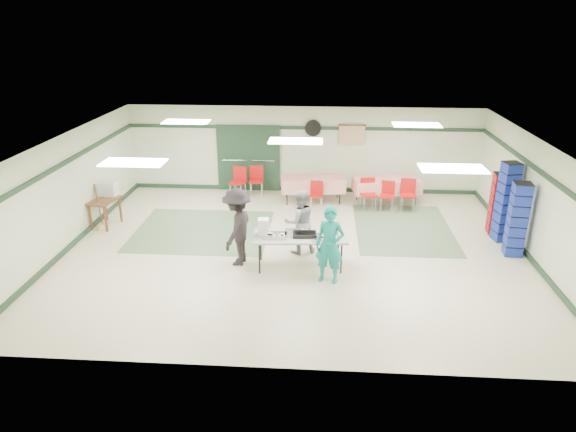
# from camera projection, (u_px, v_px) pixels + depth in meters

# --- Properties ---
(floor) EXTENTS (11.00, 11.00, 0.00)m
(floor) POSITION_uv_depth(u_px,v_px,m) (295.00, 249.00, 12.45)
(floor) COLOR beige
(floor) RESTS_ON ground
(ceiling) EXTENTS (11.00, 11.00, 0.00)m
(ceiling) POSITION_uv_depth(u_px,v_px,m) (296.00, 140.00, 11.46)
(ceiling) COLOR silver
(ceiling) RESTS_ON wall_back
(wall_back) EXTENTS (11.00, 0.00, 11.00)m
(wall_back) POSITION_uv_depth(u_px,v_px,m) (303.00, 150.00, 16.13)
(wall_back) COLOR silver
(wall_back) RESTS_ON floor
(wall_front) EXTENTS (11.00, 0.00, 11.00)m
(wall_front) POSITION_uv_depth(u_px,v_px,m) (279.00, 295.00, 7.78)
(wall_front) COLOR silver
(wall_front) RESTS_ON floor
(wall_left) EXTENTS (0.00, 9.00, 9.00)m
(wall_left) POSITION_uv_depth(u_px,v_px,m) (67.00, 192.00, 12.30)
(wall_left) COLOR silver
(wall_left) RESTS_ON floor
(wall_right) EXTENTS (0.00, 9.00, 9.00)m
(wall_right) POSITION_uv_depth(u_px,v_px,m) (538.00, 202.00, 11.61)
(wall_right) COLOR silver
(wall_right) RESTS_ON floor
(trim_back) EXTENTS (11.00, 0.06, 0.10)m
(trim_back) POSITION_uv_depth(u_px,v_px,m) (303.00, 128.00, 15.85)
(trim_back) COLOR #1C3423
(trim_back) RESTS_ON wall_back
(baseboard_back) EXTENTS (11.00, 0.06, 0.12)m
(baseboard_back) POSITION_uv_depth(u_px,v_px,m) (303.00, 189.00, 16.58)
(baseboard_back) COLOR #1C3423
(baseboard_back) RESTS_ON floor
(trim_left) EXTENTS (0.06, 9.00, 0.10)m
(trim_left) POSITION_uv_depth(u_px,v_px,m) (63.00, 164.00, 12.04)
(trim_left) COLOR #1C3423
(trim_left) RESTS_ON wall_back
(baseboard_left) EXTENTS (0.06, 9.00, 0.12)m
(baseboard_left) POSITION_uv_depth(u_px,v_px,m) (76.00, 241.00, 12.77)
(baseboard_left) COLOR #1C3423
(baseboard_left) RESTS_ON floor
(trim_right) EXTENTS (0.06, 9.00, 0.10)m
(trim_right) POSITION_uv_depth(u_px,v_px,m) (542.00, 173.00, 11.35)
(trim_right) COLOR #1C3423
(trim_right) RESTS_ON wall_back
(baseboard_right) EXTENTS (0.06, 9.00, 0.12)m
(baseboard_right) POSITION_uv_depth(u_px,v_px,m) (526.00, 254.00, 12.08)
(baseboard_right) COLOR #1C3423
(baseboard_right) RESTS_ON floor
(green_patch_a) EXTENTS (3.50, 3.00, 0.01)m
(green_patch_a) POSITION_uv_depth(u_px,v_px,m) (203.00, 230.00, 13.54)
(green_patch_a) COLOR #67815E
(green_patch_a) RESTS_ON floor
(green_patch_b) EXTENTS (2.50, 3.50, 0.01)m
(green_patch_b) POSITION_uv_depth(u_px,v_px,m) (403.00, 228.00, 13.66)
(green_patch_b) COLOR #67815E
(green_patch_b) RESTS_ON floor
(double_door_left) EXTENTS (0.90, 0.06, 2.10)m
(double_door_left) POSITION_uv_depth(u_px,v_px,m) (234.00, 158.00, 16.32)
(double_door_left) COLOR gray
(double_door_left) RESTS_ON floor
(double_door_right) EXTENTS (0.90, 0.06, 2.10)m
(double_door_right) POSITION_uv_depth(u_px,v_px,m) (264.00, 159.00, 16.26)
(double_door_right) COLOR gray
(double_door_right) RESTS_ON floor
(door_frame) EXTENTS (2.00, 0.03, 2.15)m
(door_frame) POSITION_uv_depth(u_px,v_px,m) (249.00, 159.00, 16.28)
(door_frame) COLOR #1C3423
(door_frame) RESTS_ON floor
(wall_fan) EXTENTS (0.50, 0.10, 0.50)m
(wall_fan) POSITION_uv_depth(u_px,v_px,m) (313.00, 128.00, 15.80)
(wall_fan) COLOR black
(wall_fan) RESTS_ON wall_back
(scroll_banner) EXTENTS (0.80, 0.02, 0.60)m
(scroll_banner) POSITION_uv_depth(u_px,v_px,m) (352.00, 135.00, 15.80)
(scroll_banner) COLOR #D9B987
(scroll_banner) RESTS_ON wall_back
(serving_table) EXTENTS (2.12, 0.99, 0.76)m
(serving_table) POSITION_uv_depth(u_px,v_px,m) (300.00, 237.00, 11.35)
(serving_table) COLOR #A4A49F
(serving_table) RESTS_ON floor
(sheet_tray_right) EXTENTS (0.61, 0.48, 0.02)m
(sheet_tray_right) POSITION_uv_depth(u_px,v_px,m) (325.00, 237.00, 11.21)
(sheet_tray_right) COLOR silver
(sheet_tray_right) RESTS_ON serving_table
(sheet_tray_mid) EXTENTS (0.61, 0.48, 0.02)m
(sheet_tray_mid) POSITION_uv_depth(u_px,v_px,m) (298.00, 233.00, 11.43)
(sheet_tray_mid) COLOR silver
(sheet_tray_mid) RESTS_ON serving_table
(sheet_tray_left) EXTENTS (0.56, 0.44, 0.02)m
(sheet_tray_left) POSITION_uv_depth(u_px,v_px,m) (275.00, 236.00, 11.29)
(sheet_tray_left) COLOR silver
(sheet_tray_left) RESTS_ON serving_table
(baking_pan) EXTENTS (0.54, 0.36, 0.08)m
(baking_pan) POSITION_uv_depth(u_px,v_px,m) (305.00, 234.00, 11.30)
(baking_pan) COLOR black
(baking_pan) RESTS_ON serving_table
(foam_box_stack) EXTENTS (0.25, 0.23, 0.38)m
(foam_box_stack) POSITION_uv_depth(u_px,v_px,m) (263.00, 227.00, 11.32)
(foam_box_stack) COLOR white
(foam_box_stack) RESTS_ON serving_table
(volunteer_teal) EXTENTS (0.69, 0.54, 1.68)m
(volunteer_teal) POSITION_uv_depth(u_px,v_px,m) (330.00, 245.00, 10.68)
(volunteer_teal) COLOR #138680
(volunteer_teal) RESTS_ON floor
(volunteer_grey) EXTENTS (0.92, 0.82, 1.57)m
(volunteer_grey) POSITION_uv_depth(u_px,v_px,m) (300.00, 222.00, 12.03)
(volunteer_grey) COLOR gray
(volunteer_grey) RESTS_ON floor
(volunteer_dark) EXTENTS (0.86, 1.25, 1.78)m
(volunteer_dark) POSITION_uv_depth(u_px,v_px,m) (237.00, 227.00, 11.45)
(volunteer_dark) COLOR black
(volunteer_dark) RESTS_ON floor
(dining_table_a) EXTENTS (2.05, 1.12, 0.77)m
(dining_table_a) POSITION_uv_depth(u_px,v_px,m) (387.00, 185.00, 15.32)
(dining_table_a) COLOR red
(dining_table_a) RESTS_ON floor
(dining_table_b) EXTENTS (1.96, 1.01, 0.77)m
(dining_table_b) POSITION_uv_depth(u_px,v_px,m) (313.00, 183.00, 15.46)
(dining_table_b) COLOR red
(dining_table_b) RESTS_ON floor
(chair_a) EXTENTS (0.46, 0.46, 0.85)m
(chair_a) POSITION_uv_depth(u_px,v_px,m) (387.00, 192.00, 14.81)
(chair_a) COLOR #B4160E
(chair_a) RESTS_ON floor
(chair_b) EXTENTS (0.50, 0.50, 0.93)m
(chair_b) POSITION_uv_depth(u_px,v_px,m) (368.00, 190.00, 14.84)
(chair_b) COLOR #B4160E
(chair_b) RESTS_ON floor
(chair_c) EXTENTS (0.46, 0.46, 0.93)m
(chair_c) POSITION_uv_depth(u_px,v_px,m) (408.00, 191.00, 14.77)
(chair_c) COLOR #B4160E
(chair_c) RESTS_ON floor
(chair_d) EXTENTS (0.40, 0.40, 0.81)m
(chair_d) POSITION_uv_depth(u_px,v_px,m) (317.00, 192.00, 14.95)
(chair_d) COLOR #B4160E
(chair_d) RESTS_ON floor
(chair_loose_a) EXTENTS (0.46, 0.46, 0.92)m
(chair_loose_a) POSITION_uv_depth(u_px,v_px,m) (256.00, 177.00, 16.03)
(chair_loose_a) COLOR #B4160E
(chair_loose_a) RESTS_ON floor
(chair_loose_b) EXTENTS (0.53, 0.53, 0.94)m
(chair_loose_b) POSITION_uv_depth(u_px,v_px,m) (239.00, 179.00, 15.87)
(chair_loose_b) COLOR #B4160E
(chair_loose_b) RESTS_ON floor
(crate_stack_blue_a) EXTENTS (0.45, 0.45, 2.02)m
(crate_stack_blue_a) POSITION_uv_depth(u_px,v_px,m) (506.00, 202.00, 12.61)
(crate_stack_blue_a) COLOR navy
(crate_stack_blue_a) RESTS_ON floor
(crate_stack_red) EXTENTS (0.45, 0.45, 1.61)m
(crate_stack_red) POSITION_uv_depth(u_px,v_px,m) (499.00, 204.00, 13.12)
(crate_stack_red) COLOR #A31015
(crate_stack_red) RESTS_ON floor
(crate_stack_blue_b) EXTENTS (0.43, 0.43, 1.78)m
(crate_stack_blue_b) POSITION_uv_depth(u_px,v_px,m) (517.00, 220.00, 11.87)
(crate_stack_blue_b) COLOR navy
(crate_stack_blue_b) RESTS_ON floor
(printer_table) EXTENTS (0.71, 0.96, 0.74)m
(printer_table) POSITION_uv_depth(u_px,v_px,m) (104.00, 203.00, 13.62)
(printer_table) COLOR brown
(printer_table) RESTS_ON floor
(office_printer) EXTENTS (0.48, 0.42, 0.37)m
(office_printer) POSITION_uv_depth(u_px,v_px,m) (108.00, 188.00, 13.87)
(office_printer) COLOR beige
(office_printer) RESTS_ON printer_table
(broom) EXTENTS (0.06, 0.20, 1.23)m
(broom) POSITION_uv_depth(u_px,v_px,m) (99.00, 205.00, 13.46)
(broom) COLOR brown
(broom) RESTS_ON floor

